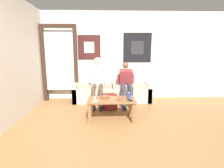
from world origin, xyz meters
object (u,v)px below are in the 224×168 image
game_controller_near_right (94,97)px  ceramic_bowl (105,97)px  coffee_table (111,103)px  person_seated_adult (97,79)px  cell_phone (130,100)px  pillar_candle (120,99)px  couch (112,91)px  backpack (110,102)px  person_seated_teen (126,82)px  drink_can_blue (129,96)px  game_controller_near_left (95,101)px

game_controller_near_right → ceramic_bowl: bearing=-8.3°
coffee_table → game_controller_near_right: 0.39m
person_seated_adult → cell_phone: bearing=-58.9°
ceramic_bowl → pillar_candle: (0.30, -0.21, 0.01)m
couch → person_seated_adult: bearing=-139.3°
backpack → person_seated_adult: bearing=127.9°
person_seated_teen → drink_can_blue: 1.00m
person_seated_adult → person_seated_teen: 0.77m
person_seated_adult → cell_phone: person_seated_adult is taller
coffee_table → cell_phone: cell_phone is taller
coffee_table → backpack: size_ratio=2.61×
drink_can_blue → game_controller_near_right: bearing=176.0°
coffee_table → pillar_candle: (0.17, -0.14, 0.13)m
game_controller_near_right → game_controller_near_left: bearing=-84.1°
couch → game_controller_near_left: size_ratio=17.16×
drink_can_blue → game_controller_near_left: 0.74m
coffee_table → person_seated_adult: bearing=107.6°
backpack → drink_can_blue: (0.39, -0.59, 0.32)m
person_seated_teen → cell_phone: size_ratio=7.45×
coffee_table → cell_phone: (0.37, -0.12, 0.09)m
ceramic_bowl → drink_can_blue: drink_can_blue is taller
coffee_table → person_seated_teen: bearing=67.4°
game_controller_near_left → coffee_table: bearing=27.7°
couch → cell_phone: couch is taller
ceramic_bowl → game_controller_near_right: ceramic_bowl is taller
coffee_table → person_seated_teen: 1.16m
game_controller_near_left → cell_phone: (0.71, 0.06, -0.01)m
cell_phone → coffee_table: bearing=162.5°
couch → coffee_table: 1.40m
person_seated_adult → ceramic_bowl: size_ratio=7.03×
game_controller_near_left → person_seated_adult: bearing=90.0°
coffee_table → ceramic_bowl: bearing=154.1°
ceramic_bowl → game_controller_near_left: bearing=-128.8°
backpack → drink_can_blue: bearing=-57.0°
drink_can_blue → game_controller_near_right: size_ratio=0.84×
backpack → ceramic_bowl: 0.66m
coffee_table → game_controller_near_right: size_ratio=6.69×
person_seated_teen → ceramic_bowl: person_seated_teen is taller
couch → person_seated_adult: person_seated_adult is taller
backpack → game_controller_near_right: 0.70m
backpack → person_seated_teen: bearing=41.5°
backpack → game_controller_near_right: game_controller_near_right is taller
couch → cell_phone: 1.55m
person_seated_adult → pillar_candle: 1.31m
drink_can_blue → game_controller_near_left: (-0.70, -0.22, -0.05)m
coffee_table → ceramic_bowl: ceramic_bowl is taller
person_seated_adult → game_controller_near_right: bearing=-91.7°
couch → person_seated_adult: size_ratio=1.73×
couch → drink_can_blue: (0.31, -1.34, 0.21)m
game_controller_near_left → cell_phone: game_controller_near_left is taller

